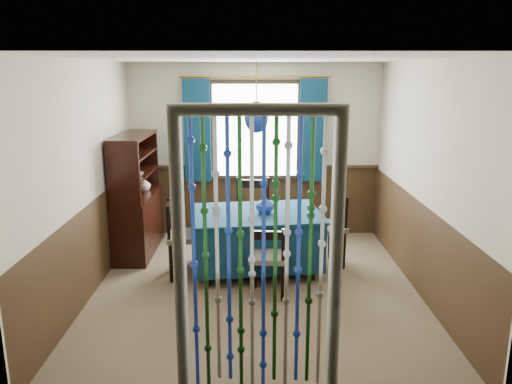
{
  "coord_description": "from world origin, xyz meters",
  "views": [
    {
      "loc": [
        -0.03,
        -5.17,
        2.38
      ],
      "look_at": [
        0.0,
        0.42,
        1.02
      ],
      "focal_mm": 35.0,
      "sensor_mm": 36.0,
      "label": 1
    }
  ],
  "objects_px": {
    "dining_table": "(256,237)",
    "sideboard": "(137,212)",
    "chair_near": "(268,258)",
    "chair_far": "(253,213)",
    "chair_left": "(183,237)",
    "vase_sideboard": "(144,183)",
    "vase_table": "(265,205)",
    "bowl_shelf": "(135,174)",
    "pendant_lamp": "(256,118)",
    "chair_right": "(327,228)"
  },
  "relations": [
    {
      "from": "dining_table",
      "to": "sideboard",
      "type": "relative_size",
      "value": 1.04
    },
    {
      "from": "dining_table",
      "to": "sideboard",
      "type": "xyz_separation_m",
      "value": [
        -1.58,
        0.65,
        0.13
      ]
    },
    {
      "from": "chair_near",
      "to": "chair_far",
      "type": "distance_m",
      "value": 1.44
    },
    {
      "from": "chair_left",
      "to": "vase_sideboard",
      "type": "distance_m",
      "value": 1.29
    },
    {
      "from": "chair_near",
      "to": "vase_table",
      "type": "bearing_deg",
      "value": 96.33
    },
    {
      "from": "chair_far",
      "to": "bowl_shelf",
      "type": "bearing_deg",
      "value": 12.39
    },
    {
      "from": "bowl_shelf",
      "to": "chair_left",
      "type": "bearing_deg",
      "value": -41.09
    },
    {
      "from": "bowl_shelf",
      "to": "pendant_lamp",
      "type": "bearing_deg",
      "value": -15.56
    },
    {
      "from": "chair_far",
      "to": "vase_sideboard",
      "type": "height_order",
      "value": "vase_sideboard"
    },
    {
      "from": "dining_table",
      "to": "vase_sideboard",
      "type": "height_order",
      "value": "vase_sideboard"
    },
    {
      "from": "dining_table",
      "to": "chair_right",
      "type": "bearing_deg",
      "value": 4.05
    },
    {
      "from": "dining_table",
      "to": "chair_near",
      "type": "bearing_deg",
      "value": -87.34
    },
    {
      "from": "chair_left",
      "to": "sideboard",
      "type": "height_order",
      "value": "sideboard"
    },
    {
      "from": "chair_near",
      "to": "sideboard",
      "type": "height_order",
      "value": "sideboard"
    },
    {
      "from": "chair_near",
      "to": "vase_sideboard",
      "type": "height_order",
      "value": "vase_sideboard"
    },
    {
      "from": "chair_near",
      "to": "sideboard",
      "type": "distance_m",
      "value": 2.18
    },
    {
      "from": "chair_left",
      "to": "chair_right",
      "type": "xyz_separation_m",
      "value": [
        1.75,
        0.32,
        -0.0
      ]
    },
    {
      "from": "dining_table",
      "to": "pendant_lamp",
      "type": "distance_m",
      "value": 1.43
    },
    {
      "from": "chair_right",
      "to": "vase_table",
      "type": "relative_size",
      "value": 4.51
    },
    {
      "from": "dining_table",
      "to": "chair_right",
      "type": "distance_m",
      "value": 0.9
    },
    {
      "from": "sideboard",
      "to": "bowl_shelf",
      "type": "bearing_deg",
      "value": -75.04
    },
    {
      "from": "chair_right",
      "to": "sideboard",
      "type": "distance_m",
      "value": 2.51
    },
    {
      "from": "pendant_lamp",
      "to": "bowl_shelf",
      "type": "distance_m",
      "value": 1.74
    },
    {
      "from": "vase_table",
      "to": "dining_table",
      "type": "bearing_deg",
      "value": 159.99
    },
    {
      "from": "dining_table",
      "to": "vase_table",
      "type": "xyz_separation_m",
      "value": [
        0.1,
        -0.04,
        0.41
      ]
    },
    {
      "from": "pendant_lamp",
      "to": "chair_right",
      "type": "bearing_deg",
      "value": 11.28
    },
    {
      "from": "dining_table",
      "to": "vase_sideboard",
      "type": "distance_m",
      "value": 1.82
    },
    {
      "from": "sideboard",
      "to": "chair_left",
      "type": "bearing_deg",
      "value": -47.88
    },
    {
      "from": "chair_left",
      "to": "sideboard",
      "type": "relative_size",
      "value": 0.57
    },
    {
      "from": "bowl_shelf",
      "to": "vase_sideboard",
      "type": "height_order",
      "value": "bowl_shelf"
    },
    {
      "from": "dining_table",
      "to": "sideboard",
      "type": "bearing_deg",
      "value": 150.26
    },
    {
      "from": "dining_table",
      "to": "pendant_lamp",
      "type": "bearing_deg",
      "value": -90.55
    },
    {
      "from": "pendant_lamp",
      "to": "vase_table",
      "type": "bearing_deg",
      "value": -20.01
    },
    {
      "from": "dining_table",
      "to": "bowl_shelf",
      "type": "xyz_separation_m",
      "value": [
        -1.52,
        0.42,
        0.69
      ]
    },
    {
      "from": "chair_left",
      "to": "bowl_shelf",
      "type": "height_order",
      "value": "bowl_shelf"
    },
    {
      "from": "chair_left",
      "to": "pendant_lamp",
      "type": "relative_size",
      "value": 1.12
    },
    {
      "from": "pendant_lamp",
      "to": "vase_sideboard",
      "type": "distance_m",
      "value": 2.01
    },
    {
      "from": "dining_table",
      "to": "vase_sideboard",
      "type": "bearing_deg",
      "value": 142.18
    },
    {
      "from": "dining_table",
      "to": "vase_table",
      "type": "height_order",
      "value": "vase_table"
    },
    {
      "from": "pendant_lamp",
      "to": "vase_sideboard",
      "type": "height_order",
      "value": "pendant_lamp"
    },
    {
      "from": "chair_far",
      "to": "sideboard",
      "type": "bearing_deg",
      "value": 3.46
    },
    {
      "from": "chair_left",
      "to": "chair_right",
      "type": "height_order",
      "value": "same"
    },
    {
      "from": "sideboard",
      "to": "vase_table",
      "type": "xyz_separation_m",
      "value": [
        1.68,
        -0.69,
        0.28
      ]
    },
    {
      "from": "dining_table",
      "to": "vase_sideboard",
      "type": "relative_size",
      "value": 8.51
    },
    {
      "from": "dining_table",
      "to": "chair_far",
      "type": "distance_m",
      "value": 0.72
    },
    {
      "from": "chair_far",
      "to": "chair_left",
      "type": "relative_size",
      "value": 1.07
    },
    {
      "from": "chair_near",
      "to": "dining_table",
      "type": "bearing_deg",
      "value": 104.33
    },
    {
      "from": "chair_near",
      "to": "sideboard",
      "type": "bearing_deg",
      "value": 145.78
    },
    {
      "from": "sideboard",
      "to": "dining_table",
      "type": "bearing_deg",
      "value": -22.04
    },
    {
      "from": "sideboard",
      "to": "bowl_shelf",
      "type": "xyz_separation_m",
      "value": [
        0.06,
        -0.23,
        0.55
      ]
    }
  ]
}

